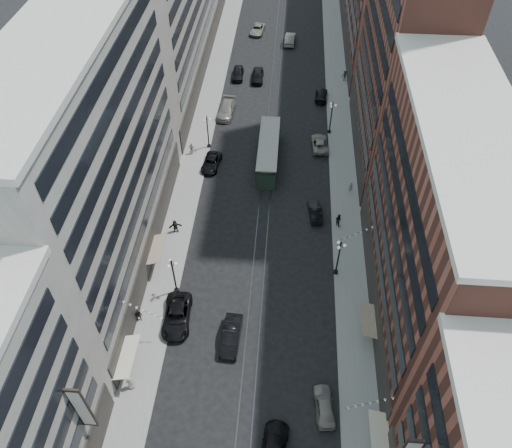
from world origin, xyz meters
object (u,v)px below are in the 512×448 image
(pedestrian_5, at_px, (175,226))
(pedestrian_9, at_px, (345,76))
(pedestrian_4, at_px, (364,321))
(car_12, at_px, (321,95))
(car_8, at_px, (226,109))
(car_11, at_px, (319,143))
(pedestrian_7, at_px, (338,220))
(car_4, at_px, (324,406))
(lamppost_se_far, at_px, (339,257))
(lamppost_se_mid, at_px, (331,117))
(lamppost_sw_far, at_px, (174,275))
(lamppost_sw_mid, at_px, (208,131))
(pedestrian_1, at_px, (130,383))
(car_9, at_px, (238,73))
(car_14, at_px, (290,39))
(pedestrian_2, at_px, (139,316))
(pedestrian_6, at_px, (192,148))
(car_5, at_px, (231,336))
(car_extra_0, at_px, (258,29))
(car_10, at_px, (315,211))
(car_2, at_px, (177,316))
(pedestrian_8, at_px, (351,187))
(car_13, at_px, (258,76))
(car_7, at_px, (211,163))
(streetcar, at_px, (268,153))

(pedestrian_5, xyz_separation_m, pedestrian_9, (23.34, 38.49, 0.03))
(pedestrian_4, distance_m, car_12, 45.09)
(car_8, xyz_separation_m, car_11, (15.15, -7.73, -0.17))
(pedestrian_4, distance_m, pedestrian_7, 15.18)
(car_4, distance_m, car_11, 40.99)
(lamppost_se_far, xyz_separation_m, lamppost_se_mid, (0.00, 28.00, 0.00))
(lamppost_sw_far, xyz_separation_m, lamppost_sw_mid, (0.00, 27.00, 0.00))
(pedestrian_1, bearing_deg, car_9, -102.06)
(pedestrian_1, bearing_deg, car_14, -108.14)
(pedestrian_2, distance_m, pedestrian_6, 29.45)
(car_5, xyz_separation_m, car_12, (10.29, 47.67, -0.17))
(lamppost_se_mid, xyz_separation_m, car_11, (-1.62, -3.70, -2.37))
(car_14, bearing_deg, car_extra_0, -27.76)
(lamppost_se_far, bearing_deg, pedestrian_6, 134.28)
(car_10, bearing_deg, car_2, 41.33)
(lamppost_se_far, height_order, pedestrian_8, lamppost_se_far)
(pedestrian_7, bearing_deg, pedestrian_4, 139.36)
(car_5, height_order, pedestrian_7, pedestrian_7)
(lamppost_sw_mid, relative_size, pedestrian_7, 2.96)
(pedestrian_8, bearing_deg, car_13, -87.09)
(lamppost_sw_far, bearing_deg, lamppost_se_far, 12.26)
(car_11, distance_m, pedestrian_6, 19.32)
(pedestrian_7, bearing_deg, pedestrian_2, 77.25)
(car_9, height_order, car_11, car_9)
(pedestrian_8, bearing_deg, lamppost_se_far, 55.74)
(car_5, relative_size, car_13, 1.05)
(car_13, xyz_separation_m, pedestrian_6, (-8.29, -21.86, 0.20))
(pedestrian_5, height_order, car_extra_0, pedestrian_5)
(lamppost_sw_mid, height_order, car_13, lamppost_sw_mid)
(car_4, bearing_deg, car_11, -96.63)
(car_5, distance_m, car_10, 21.44)
(pedestrian_5, bearing_deg, lamppost_se_mid, 28.90)
(car_9, distance_m, pedestrian_8, 34.54)
(lamppost_sw_far, xyz_separation_m, pedestrian_7, (18.94, 11.93, -2.01))
(car_4, relative_size, pedestrian_7, 2.42)
(car_9, bearing_deg, car_12, -22.73)
(car_7, distance_m, pedestrian_9, 32.52)
(pedestrian_2, distance_m, car_11, 38.23)
(streetcar, xyz_separation_m, pedestrian_2, (-12.50, -28.51, -0.59))
(car_5, xyz_separation_m, car_11, (9.80, 34.15, -0.15))
(lamppost_se_mid, height_order, car_12, lamppost_se_mid)
(streetcar, xyz_separation_m, pedestrian_4, (11.88, -27.39, -0.60))
(pedestrian_8, bearing_deg, car_2, 23.47)
(lamppost_sw_far, distance_m, car_8, 36.14)
(car_11, bearing_deg, car_13, -64.12)
(pedestrian_6, distance_m, car_extra_0, 40.74)
(pedestrian_1, xyz_separation_m, pedestrian_5, (0.50, 21.16, -0.01))
(lamppost_se_mid, xyz_separation_m, pedestrian_4, (2.68, -35.10, -2.06))
(pedestrian_1, xyz_separation_m, car_10, (18.31, 25.48, -0.36))
(pedestrian_2, bearing_deg, pedestrian_1, -85.32)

